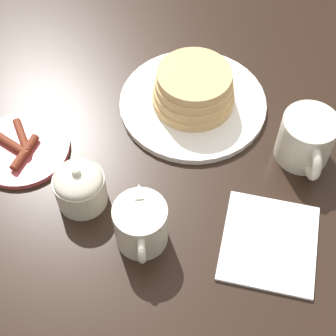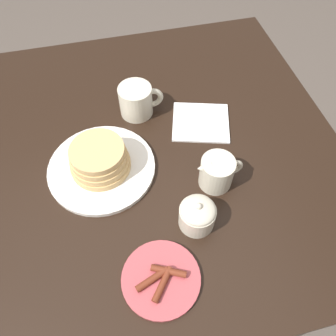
{
  "view_description": "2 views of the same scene",
  "coord_description": "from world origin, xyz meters",
  "px_view_note": "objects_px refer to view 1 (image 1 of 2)",
  "views": [
    {
      "loc": [
        0.67,
        -0.13,
        1.48
      ],
      "look_at": [
        0.2,
        -0.1,
        0.8
      ],
      "focal_mm": 55.0,
      "sensor_mm": 36.0,
      "label": 1
    },
    {
      "loc": [
        0.09,
        -0.53,
        1.45
      ],
      "look_at": [
        0.2,
        -0.1,
        0.8
      ],
      "focal_mm": 35.0,
      "sensor_mm": 36.0,
      "label": 2
    }
  ],
  "objects_px": {
    "pancake_plate": "(193,94)",
    "napkin": "(269,243)",
    "coffee_mug": "(307,139)",
    "creamer_pitcher": "(141,224)",
    "side_plate_bacon": "(22,148)",
    "sugar_bowl": "(80,186)"
  },
  "relations": [
    {
      "from": "side_plate_bacon",
      "to": "creamer_pitcher",
      "type": "distance_m",
      "value": 0.27
    },
    {
      "from": "side_plate_bacon",
      "to": "napkin",
      "type": "relative_size",
      "value": 0.86
    },
    {
      "from": "pancake_plate",
      "to": "coffee_mug",
      "type": "height_order",
      "value": "coffee_mug"
    },
    {
      "from": "side_plate_bacon",
      "to": "coffee_mug",
      "type": "relative_size",
      "value": 1.32
    },
    {
      "from": "coffee_mug",
      "to": "sugar_bowl",
      "type": "xyz_separation_m",
      "value": [
        0.06,
        -0.37,
        -0.01
      ]
    },
    {
      "from": "pancake_plate",
      "to": "side_plate_bacon",
      "type": "bearing_deg",
      "value": -74.59
    },
    {
      "from": "pancake_plate",
      "to": "sugar_bowl",
      "type": "relative_size",
      "value": 3.2
    },
    {
      "from": "pancake_plate",
      "to": "coffee_mug",
      "type": "distance_m",
      "value": 0.21
    },
    {
      "from": "coffee_mug",
      "to": "creamer_pitcher",
      "type": "height_order",
      "value": "creamer_pitcher"
    },
    {
      "from": "coffee_mug",
      "to": "napkin",
      "type": "height_order",
      "value": "coffee_mug"
    },
    {
      "from": "sugar_bowl",
      "to": "napkin",
      "type": "bearing_deg",
      "value": 71.16
    },
    {
      "from": "pancake_plate",
      "to": "napkin",
      "type": "height_order",
      "value": "pancake_plate"
    },
    {
      "from": "pancake_plate",
      "to": "coffee_mug",
      "type": "xyz_separation_m",
      "value": [
        0.13,
        0.17,
        0.01
      ]
    },
    {
      "from": "pancake_plate",
      "to": "side_plate_bacon",
      "type": "height_order",
      "value": "pancake_plate"
    },
    {
      "from": "creamer_pitcher",
      "to": "side_plate_bacon",
      "type": "bearing_deg",
      "value": -132.12
    },
    {
      "from": "side_plate_bacon",
      "to": "coffee_mug",
      "type": "height_order",
      "value": "coffee_mug"
    },
    {
      "from": "pancake_plate",
      "to": "creamer_pitcher",
      "type": "distance_m",
      "value": 0.28
    },
    {
      "from": "side_plate_bacon",
      "to": "creamer_pitcher",
      "type": "height_order",
      "value": "creamer_pitcher"
    },
    {
      "from": "side_plate_bacon",
      "to": "napkin",
      "type": "bearing_deg",
      "value": 62.57
    },
    {
      "from": "pancake_plate",
      "to": "napkin",
      "type": "xyz_separation_m",
      "value": [
        0.29,
        0.09,
        -0.03
      ]
    },
    {
      "from": "pancake_plate",
      "to": "napkin",
      "type": "relative_size",
      "value": 1.42
    },
    {
      "from": "coffee_mug",
      "to": "napkin",
      "type": "bearing_deg",
      "value": -27.42
    }
  ]
}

